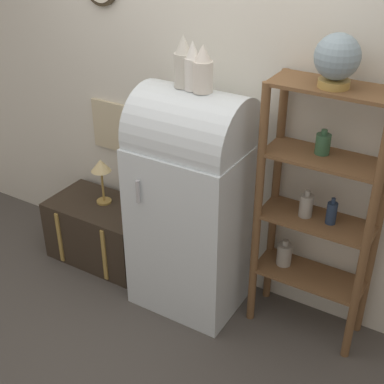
{
  "coord_description": "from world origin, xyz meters",
  "views": [
    {
      "loc": [
        1.5,
        -2.25,
        2.49
      ],
      "look_at": [
        -0.01,
        0.25,
        0.82
      ],
      "focal_mm": 50.0,
      "sensor_mm": 36.0,
      "label": 1
    }
  ],
  "objects": [
    {
      "name": "suitcase_trunk",
      "position": [
        -0.82,
        0.28,
        0.23
      ],
      "size": [
        0.77,
        0.48,
        0.47
      ],
      "color": "#33281E",
      "rests_on": "ground_plane"
    },
    {
      "name": "refrigerator",
      "position": [
        -0.0,
        0.25,
        0.78
      ],
      "size": [
        0.68,
        0.63,
        1.5
      ],
      "color": "silver",
      "rests_on": "ground_plane"
    },
    {
      "name": "ground_plane",
      "position": [
        0.0,
        0.0,
        0.0
      ],
      "size": [
        12.0,
        12.0,
        0.0
      ],
      "primitive_type": "plane",
      "color": "#4C4742"
    },
    {
      "name": "wall_back",
      "position": [
        -0.0,
        0.57,
        1.35
      ],
      "size": [
        7.0,
        0.09,
        2.7
      ],
      "color": "silver",
      "rests_on": "ground_plane"
    },
    {
      "name": "vase_center",
      "position": [
        0.0,
        0.24,
        1.63
      ],
      "size": [
        0.09,
        0.09,
        0.28
      ],
      "color": "white",
      "rests_on": "refrigerator"
    },
    {
      "name": "vase_left",
      "position": [
        -0.07,
        0.26,
        1.64
      ],
      "size": [
        0.11,
        0.11,
        0.3
      ],
      "color": "beige",
      "rests_on": "refrigerator"
    },
    {
      "name": "shelf_unit",
      "position": [
        0.76,
        0.38,
        0.89
      ],
      "size": [
        0.69,
        0.31,
        1.62
      ],
      "color": "brown",
      "rests_on": "ground_plane"
    },
    {
      "name": "desk_lamp",
      "position": [
        -0.81,
        0.32,
        0.74
      ],
      "size": [
        0.15,
        0.15,
        0.35
      ],
      "color": "#AD8942",
      "rests_on": "suitcase_trunk"
    },
    {
      "name": "vase_right",
      "position": [
        0.07,
        0.24,
        1.62
      ],
      "size": [
        0.11,
        0.11,
        0.27
      ],
      "color": "silver",
      "rests_on": "refrigerator"
    },
    {
      "name": "globe",
      "position": [
        0.77,
        0.34,
        1.76
      ],
      "size": [
        0.23,
        0.23,
        0.27
      ],
      "color": "#AD8942",
      "rests_on": "shelf_unit"
    }
  ]
}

